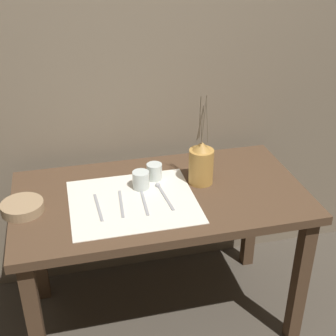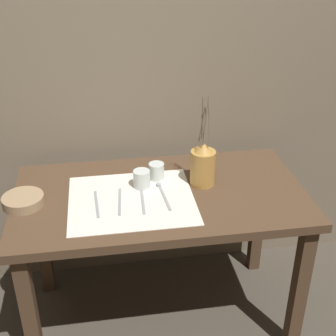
% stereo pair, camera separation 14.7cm
% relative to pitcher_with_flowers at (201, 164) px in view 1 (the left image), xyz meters
% --- Properties ---
extents(ground_plane, '(12.00, 12.00, 0.00)m').
position_rel_pitcher_with_flowers_xyz_m(ground_plane, '(-0.20, -0.05, -0.83)').
color(ground_plane, '#473F35').
extents(stone_wall_back, '(7.00, 0.06, 2.40)m').
position_rel_pitcher_with_flowers_xyz_m(stone_wall_back, '(-0.20, 0.41, 0.37)').
color(stone_wall_back, '#7A6B56').
rests_on(stone_wall_back, ground_plane).
extents(wooden_table, '(1.28, 0.69, 0.73)m').
position_rel_pitcher_with_flowers_xyz_m(wooden_table, '(-0.20, -0.05, -0.20)').
color(wooden_table, '#4C3523').
rests_on(wooden_table, ground_plane).
extents(linen_cloth, '(0.53, 0.46, 0.00)m').
position_rel_pitcher_with_flowers_xyz_m(linen_cloth, '(-0.33, -0.09, -0.09)').
color(linen_cloth, silver).
rests_on(linen_cloth, wooden_table).
extents(pitcher_with_flowers, '(0.11, 0.11, 0.42)m').
position_rel_pitcher_with_flowers_xyz_m(pitcher_with_flowers, '(0.00, 0.00, 0.00)').
color(pitcher_with_flowers, '#B7843D').
rests_on(pitcher_with_flowers, wooden_table).
extents(wooden_bowl, '(0.17, 0.17, 0.04)m').
position_rel_pitcher_with_flowers_xyz_m(wooden_bowl, '(-0.78, -0.06, -0.07)').
color(wooden_bowl, '#9E7F5B').
rests_on(wooden_bowl, wooden_table).
extents(glass_tumbler_near, '(0.07, 0.07, 0.08)m').
position_rel_pitcher_with_flowers_xyz_m(glass_tumbler_near, '(-0.27, 0.01, -0.05)').
color(glass_tumbler_near, silver).
rests_on(glass_tumbler_near, wooden_table).
extents(glass_tumbler_far, '(0.07, 0.07, 0.08)m').
position_rel_pitcher_with_flowers_xyz_m(glass_tumbler_far, '(-0.20, 0.07, -0.05)').
color(glass_tumbler_far, silver).
rests_on(glass_tumbler_far, wooden_table).
extents(fork_inner, '(0.02, 0.21, 0.00)m').
position_rel_pitcher_with_flowers_xyz_m(fork_inner, '(-0.48, -0.11, -0.09)').
color(fork_inner, '#939399').
rests_on(fork_inner, wooden_table).
extents(fork_outer, '(0.03, 0.21, 0.00)m').
position_rel_pitcher_with_flowers_xyz_m(fork_outer, '(-0.38, -0.10, -0.09)').
color(fork_outer, '#939399').
rests_on(fork_outer, wooden_table).
extents(spoon_inner, '(0.03, 0.22, 0.02)m').
position_rel_pitcher_with_flowers_xyz_m(spoon_inner, '(-0.28, -0.05, -0.09)').
color(spoon_inner, '#939399').
rests_on(spoon_inner, wooden_table).
extents(spoon_outer, '(0.04, 0.22, 0.02)m').
position_rel_pitcher_with_flowers_xyz_m(spoon_outer, '(-0.19, -0.04, -0.09)').
color(spoon_outer, '#939399').
rests_on(spoon_outer, wooden_table).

